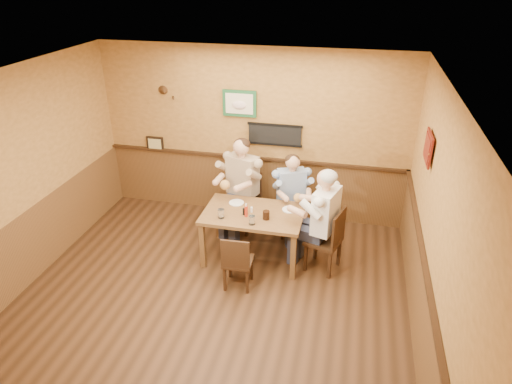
{
  "coord_description": "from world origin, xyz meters",
  "views": [
    {
      "loc": [
        1.59,
        -4.28,
        3.91
      ],
      "look_at": [
        0.37,
        1.11,
        1.1
      ],
      "focal_mm": 32.0,
      "sensor_mm": 36.0,
      "label": 1
    }
  ],
  "objects_px": {
    "chair_right_end": "(324,239)",
    "chair_near_side": "(238,260)",
    "hot_sauce_bottle": "(246,211)",
    "pepper_shaker": "(244,211)",
    "dining_table": "(253,218)",
    "diner_white_elder": "(325,227)",
    "chair_back_left": "(243,201)",
    "water_glass_mid": "(252,220)",
    "chair_back_right": "(290,210)",
    "diner_tan_shirt": "(243,190)",
    "salt_shaker": "(252,210)",
    "water_glass_left": "(221,214)",
    "cola_tumbler": "(266,215)",
    "diner_blue_polo": "(291,199)"
  },
  "relations": [
    {
      "from": "dining_table",
      "to": "chair_near_side",
      "type": "bearing_deg",
      "value": -93.89
    },
    {
      "from": "chair_back_left",
      "to": "chair_near_side",
      "type": "relative_size",
      "value": 1.21
    },
    {
      "from": "chair_right_end",
      "to": "diner_white_elder",
      "type": "distance_m",
      "value": 0.2
    },
    {
      "from": "water_glass_left",
      "to": "hot_sauce_bottle",
      "type": "relative_size",
      "value": 0.75
    },
    {
      "from": "chair_back_right",
      "to": "diner_blue_polo",
      "type": "distance_m",
      "value": 0.18
    },
    {
      "from": "diner_blue_polo",
      "to": "cola_tumbler",
      "type": "xyz_separation_m",
      "value": [
        -0.21,
        -0.91,
        0.2
      ]
    },
    {
      "from": "water_glass_mid",
      "to": "cola_tumbler",
      "type": "relative_size",
      "value": 1.03
    },
    {
      "from": "chair_back_left",
      "to": "water_glass_left",
      "type": "relative_size",
      "value": 7.36
    },
    {
      "from": "diner_blue_polo",
      "to": "cola_tumbler",
      "type": "distance_m",
      "value": 0.95
    },
    {
      "from": "chair_back_right",
      "to": "diner_tan_shirt",
      "type": "relative_size",
      "value": 0.61
    },
    {
      "from": "water_glass_left",
      "to": "water_glass_mid",
      "type": "height_order",
      "value": "water_glass_left"
    },
    {
      "from": "chair_right_end",
      "to": "chair_near_side",
      "type": "bearing_deg",
      "value": -41.85
    },
    {
      "from": "diner_blue_polo",
      "to": "water_glass_mid",
      "type": "height_order",
      "value": "diner_blue_polo"
    },
    {
      "from": "chair_back_left",
      "to": "chair_back_right",
      "type": "bearing_deg",
      "value": 19.85
    },
    {
      "from": "diner_white_elder",
      "to": "hot_sauce_bottle",
      "type": "relative_size",
      "value": 7.68
    },
    {
      "from": "chair_right_end",
      "to": "pepper_shaker",
      "type": "height_order",
      "value": "chair_right_end"
    },
    {
      "from": "chair_right_end",
      "to": "chair_near_side",
      "type": "relative_size",
      "value": 1.18
    },
    {
      "from": "chair_back_left",
      "to": "salt_shaker",
      "type": "height_order",
      "value": "chair_back_left"
    },
    {
      "from": "diner_tan_shirt",
      "to": "salt_shaker",
      "type": "distance_m",
      "value": 0.83
    },
    {
      "from": "chair_near_side",
      "to": "diner_blue_polo",
      "type": "xyz_separation_m",
      "value": [
        0.47,
        1.45,
        0.21
      ]
    },
    {
      "from": "chair_back_right",
      "to": "pepper_shaker",
      "type": "xyz_separation_m",
      "value": [
        -0.53,
        -0.86,
        0.37
      ]
    },
    {
      "from": "chair_back_left",
      "to": "cola_tumbler",
      "type": "bearing_deg",
      "value": -38.71
    },
    {
      "from": "diner_tan_shirt",
      "to": "salt_shaker",
      "type": "height_order",
      "value": "diner_tan_shirt"
    },
    {
      "from": "diner_tan_shirt",
      "to": "water_glass_mid",
      "type": "bearing_deg",
      "value": -50.13
    },
    {
      "from": "chair_back_right",
      "to": "water_glass_mid",
      "type": "relative_size",
      "value": 6.7
    },
    {
      "from": "diner_tan_shirt",
      "to": "water_glass_left",
      "type": "relative_size",
      "value": 10.51
    },
    {
      "from": "hot_sauce_bottle",
      "to": "diner_tan_shirt",
      "type": "bearing_deg",
      "value": 107.11
    },
    {
      "from": "diner_tan_shirt",
      "to": "pepper_shaker",
      "type": "relative_size",
      "value": 13.88
    },
    {
      "from": "chair_back_left",
      "to": "chair_right_end",
      "type": "relative_size",
      "value": 1.02
    },
    {
      "from": "hot_sauce_bottle",
      "to": "pepper_shaker",
      "type": "relative_size",
      "value": 1.77
    },
    {
      "from": "water_glass_left",
      "to": "cola_tumbler",
      "type": "distance_m",
      "value": 0.62
    },
    {
      "from": "diner_white_elder",
      "to": "water_glass_mid",
      "type": "bearing_deg",
      "value": -56.96
    },
    {
      "from": "chair_back_left",
      "to": "pepper_shaker",
      "type": "distance_m",
      "value": 0.94
    },
    {
      "from": "chair_right_end",
      "to": "water_glass_left",
      "type": "xyz_separation_m",
      "value": [
        -1.41,
        -0.2,
        0.34
      ]
    },
    {
      "from": "chair_right_end",
      "to": "dining_table",
      "type": "bearing_deg",
      "value": -75.75
    },
    {
      "from": "chair_near_side",
      "to": "diner_blue_polo",
      "type": "height_order",
      "value": "diner_blue_polo"
    },
    {
      "from": "chair_near_side",
      "to": "pepper_shaker",
      "type": "distance_m",
      "value": 0.72
    },
    {
      "from": "chair_back_right",
      "to": "water_glass_mid",
      "type": "bearing_deg",
      "value": -130.9
    },
    {
      "from": "dining_table",
      "to": "water_glass_left",
      "type": "xyz_separation_m",
      "value": [
        -0.4,
        -0.25,
        0.16
      ]
    },
    {
      "from": "chair_back_left",
      "to": "water_glass_mid",
      "type": "xyz_separation_m",
      "value": [
        0.4,
        -1.08,
        0.33
      ]
    },
    {
      "from": "diner_tan_shirt",
      "to": "diner_white_elder",
      "type": "xyz_separation_m",
      "value": [
        1.35,
        -0.81,
        -0.01
      ]
    },
    {
      "from": "diner_white_elder",
      "to": "cola_tumbler",
      "type": "distance_m",
      "value": 0.81
    },
    {
      "from": "diner_white_elder",
      "to": "hot_sauce_bottle",
      "type": "height_order",
      "value": "diner_white_elder"
    },
    {
      "from": "chair_back_left",
      "to": "diner_tan_shirt",
      "type": "height_order",
      "value": "diner_tan_shirt"
    },
    {
      "from": "chair_back_right",
      "to": "water_glass_left",
      "type": "xyz_separation_m",
      "value": [
        -0.82,
        -1.01,
        0.39
      ]
    },
    {
      "from": "diner_white_elder",
      "to": "salt_shaker",
      "type": "height_order",
      "value": "diner_white_elder"
    },
    {
      "from": "diner_blue_polo",
      "to": "water_glass_left",
      "type": "bearing_deg",
      "value": -151.29
    },
    {
      "from": "chair_back_left",
      "to": "water_glass_left",
      "type": "height_order",
      "value": "chair_back_left"
    },
    {
      "from": "cola_tumbler",
      "to": "chair_near_side",
      "type": "bearing_deg",
      "value": -115.61
    },
    {
      "from": "chair_back_right",
      "to": "chair_near_side",
      "type": "bearing_deg",
      "value": -130.22
    }
  ]
}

